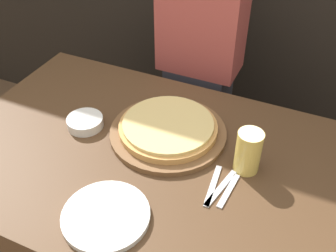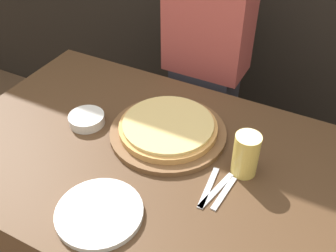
{
  "view_description": "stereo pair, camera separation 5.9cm",
  "coord_description": "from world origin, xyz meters",
  "px_view_note": "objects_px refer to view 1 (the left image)",
  "views": [
    {
      "loc": [
        0.43,
        -0.84,
        1.68
      ],
      "look_at": [
        -0.0,
        0.12,
        0.81
      ],
      "focal_mm": 42.0,
      "sensor_mm": 36.0,
      "label": 1
    },
    {
      "loc": [
        0.49,
        -0.81,
        1.68
      ],
      "look_at": [
        -0.0,
        0.12,
        0.81
      ],
      "focal_mm": 42.0,
      "sensor_mm": 36.0,
      "label": 2
    }
  ],
  "objects_px": {
    "spoon": "(228,191)",
    "diner_person": "(199,83)",
    "pizza_on_board": "(168,129)",
    "dinner_knife": "(221,188)",
    "fork": "(213,186)",
    "dinner_plate": "(106,216)",
    "side_bowl": "(85,122)",
    "beer_glass": "(248,150)"
  },
  "relations": [
    {
      "from": "side_bowl",
      "to": "diner_person",
      "type": "bearing_deg",
      "value": 69.65
    },
    {
      "from": "dinner_plate",
      "to": "side_bowl",
      "type": "height_order",
      "value": "side_bowl"
    },
    {
      "from": "side_bowl",
      "to": "dinner_knife",
      "type": "relative_size",
      "value": 0.75
    },
    {
      "from": "spoon",
      "to": "side_bowl",
      "type": "bearing_deg",
      "value": 171.6
    },
    {
      "from": "dinner_knife",
      "to": "diner_person",
      "type": "height_order",
      "value": "diner_person"
    },
    {
      "from": "dinner_plate",
      "to": "dinner_knife",
      "type": "relative_size",
      "value": 1.45
    },
    {
      "from": "beer_glass",
      "to": "diner_person",
      "type": "distance_m",
      "value": 0.69
    },
    {
      "from": "side_bowl",
      "to": "diner_person",
      "type": "distance_m",
      "value": 0.64
    },
    {
      "from": "fork",
      "to": "beer_glass",
      "type": "bearing_deg",
      "value": 59.04
    },
    {
      "from": "pizza_on_board",
      "to": "diner_person",
      "type": "distance_m",
      "value": 0.53
    },
    {
      "from": "dinner_plate",
      "to": "beer_glass",
      "type": "bearing_deg",
      "value": 49.17
    },
    {
      "from": "beer_glass",
      "to": "side_bowl",
      "type": "relative_size",
      "value": 1.12
    },
    {
      "from": "dinner_plate",
      "to": "side_bowl",
      "type": "xyz_separation_m",
      "value": [
        -0.28,
        0.32,
        0.01
      ]
    },
    {
      "from": "diner_person",
      "to": "dinner_plate",
      "type": "bearing_deg",
      "value": -86.04
    },
    {
      "from": "dinner_knife",
      "to": "diner_person",
      "type": "relative_size",
      "value": 0.13
    },
    {
      "from": "fork",
      "to": "dinner_knife",
      "type": "height_order",
      "value": "same"
    },
    {
      "from": "fork",
      "to": "dinner_knife",
      "type": "xyz_separation_m",
      "value": [
        0.02,
        0.0,
        0.0
      ]
    },
    {
      "from": "fork",
      "to": "diner_person",
      "type": "bearing_deg",
      "value": 113.92
    },
    {
      "from": "beer_glass",
      "to": "diner_person",
      "type": "relative_size",
      "value": 0.11
    },
    {
      "from": "dinner_knife",
      "to": "diner_person",
      "type": "xyz_separation_m",
      "value": [
        -0.32,
        0.67,
        -0.11
      ]
    },
    {
      "from": "pizza_on_board",
      "to": "dinner_knife",
      "type": "xyz_separation_m",
      "value": [
        0.25,
        -0.16,
        -0.02
      ]
    },
    {
      "from": "dinner_plate",
      "to": "side_bowl",
      "type": "distance_m",
      "value": 0.43
    },
    {
      "from": "pizza_on_board",
      "to": "spoon",
      "type": "distance_m",
      "value": 0.32
    },
    {
      "from": "pizza_on_board",
      "to": "fork",
      "type": "xyz_separation_m",
      "value": [
        0.22,
        -0.16,
        -0.02
      ]
    },
    {
      "from": "dinner_knife",
      "to": "fork",
      "type": "bearing_deg",
      "value": 180.0
    },
    {
      "from": "dinner_plate",
      "to": "spoon",
      "type": "xyz_separation_m",
      "value": [
        0.29,
        0.24,
        -0.01
      ]
    },
    {
      "from": "pizza_on_board",
      "to": "dinner_knife",
      "type": "height_order",
      "value": "pizza_on_board"
    },
    {
      "from": "pizza_on_board",
      "to": "beer_glass",
      "type": "bearing_deg",
      "value": -9.08
    },
    {
      "from": "dinner_plate",
      "to": "fork",
      "type": "relative_size",
      "value": 1.45
    },
    {
      "from": "pizza_on_board",
      "to": "beer_glass",
      "type": "distance_m",
      "value": 0.3
    },
    {
      "from": "dinner_knife",
      "to": "diner_person",
      "type": "bearing_deg",
      "value": 115.67
    },
    {
      "from": "side_bowl",
      "to": "beer_glass",
      "type": "bearing_deg",
      "value": 3.15
    },
    {
      "from": "beer_glass",
      "to": "dinner_plate",
      "type": "relative_size",
      "value": 0.58
    },
    {
      "from": "dinner_plate",
      "to": "spoon",
      "type": "relative_size",
      "value": 1.7
    },
    {
      "from": "diner_person",
      "to": "spoon",
      "type": "bearing_deg",
      "value": -62.62
    },
    {
      "from": "pizza_on_board",
      "to": "dinner_plate",
      "type": "bearing_deg",
      "value": -91.54
    },
    {
      "from": "pizza_on_board",
      "to": "spoon",
      "type": "height_order",
      "value": "pizza_on_board"
    },
    {
      "from": "spoon",
      "to": "diner_person",
      "type": "height_order",
      "value": "diner_person"
    },
    {
      "from": "beer_glass",
      "to": "dinner_knife",
      "type": "bearing_deg",
      "value": -111.04
    },
    {
      "from": "spoon",
      "to": "diner_person",
      "type": "distance_m",
      "value": 0.77
    },
    {
      "from": "beer_glass",
      "to": "spoon",
      "type": "relative_size",
      "value": 0.99
    },
    {
      "from": "pizza_on_board",
      "to": "dinner_knife",
      "type": "bearing_deg",
      "value": -33.14
    }
  ]
}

